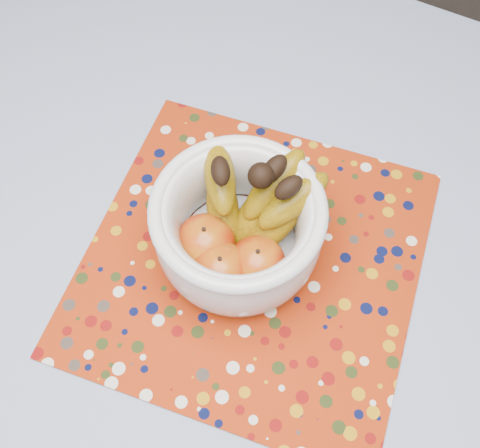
{
  "coord_description": "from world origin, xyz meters",
  "views": [
    {
      "loc": [
        0.11,
        -0.18,
        1.43
      ],
      "look_at": [
        -0.03,
        0.1,
        0.84
      ],
      "focal_mm": 42.0,
      "sensor_mm": 36.0,
      "label": 1
    }
  ],
  "objects": [
    {
      "name": "tablecloth",
      "position": [
        0.0,
        0.0,
        0.76
      ],
      "size": [
        1.32,
        1.32,
        0.01
      ],
      "primitive_type": "cube",
      "color": "slate",
      "rests_on": "table"
    },
    {
      "name": "table",
      "position": [
        0.0,
        0.0,
        0.67
      ],
      "size": [
        1.2,
        1.2,
        0.75
      ],
      "color": "brown",
      "rests_on": "ground"
    },
    {
      "name": "placemat",
      "position": [
        -0.01,
        0.09,
        0.76
      ],
      "size": [
        0.48,
        0.48,
        0.0
      ],
      "primitive_type": "cube",
      "rotation": [
        0.0,
        0.0,
        0.15
      ],
      "color": "#932508",
      "rests_on": "tablecloth"
    },
    {
      "name": "fruit_bowl",
      "position": [
        -0.03,
        0.1,
        0.84
      ],
      "size": [
        0.23,
        0.22,
        0.16
      ],
      "color": "silver",
      "rests_on": "placemat"
    }
  ]
}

